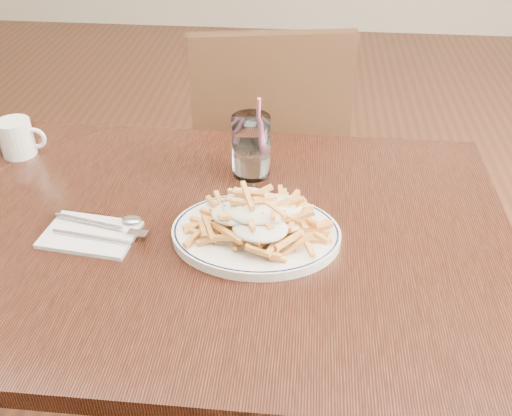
# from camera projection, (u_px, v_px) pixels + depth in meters

# --- Properties ---
(table) EXTENTS (1.20, 0.80, 0.75)m
(table) POSITION_uv_depth(u_px,v_px,m) (204.00, 258.00, 1.15)
(table) COLOR black
(table) RESTS_ON ground
(chair_far) EXTENTS (0.50, 0.50, 0.95)m
(chair_far) POSITION_uv_depth(u_px,v_px,m) (268.00, 152.00, 1.77)
(chair_far) COLOR black
(chair_far) RESTS_ON ground
(fries_plate) EXTENTS (0.39, 0.36, 0.02)m
(fries_plate) POSITION_uv_depth(u_px,v_px,m) (256.00, 233.00, 1.07)
(fries_plate) COLOR white
(fries_plate) RESTS_ON table
(loaded_fries) EXTENTS (0.25, 0.20, 0.07)m
(loaded_fries) POSITION_uv_depth(u_px,v_px,m) (256.00, 213.00, 1.04)
(loaded_fries) COLOR gold
(loaded_fries) RESTS_ON fries_plate
(napkin) EXTENTS (0.18, 0.13, 0.01)m
(napkin) POSITION_uv_depth(u_px,v_px,m) (90.00, 235.00, 1.08)
(napkin) COLOR silver
(napkin) RESTS_ON table
(cutlery) EXTENTS (0.20, 0.09, 0.01)m
(cutlery) POSITION_uv_depth(u_px,v_px,m) (90.00, 230.00, 1.08)
(cutlery) COLOR silver
(cutlery) RESTS_ON napkin
(water_glass) EXTENTS (0.08, 0.08, 0.18)m
(water_glass) POSITION_uv_depth(u_px,v_px,m) (251.00, 150.00, 1.23)
(water_glass) COLOR white
(water_glass) RESTS_ON table
(coffee_mug) EXTENTS (0.11, 0.08, 0.09)m
(coffee_mug) POSITION_uv_depth(u_px,v_px,m) (17.00, 138.00, 1.31)
(coffee_mug) COLOR white
(coffee_mug) RESTS_ON table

